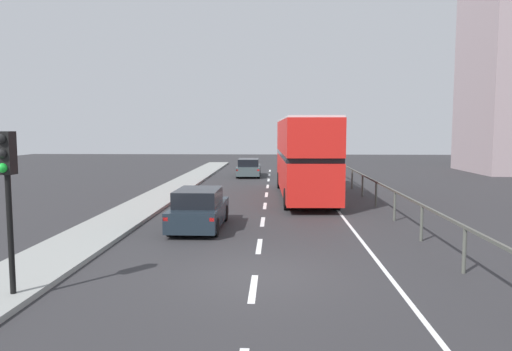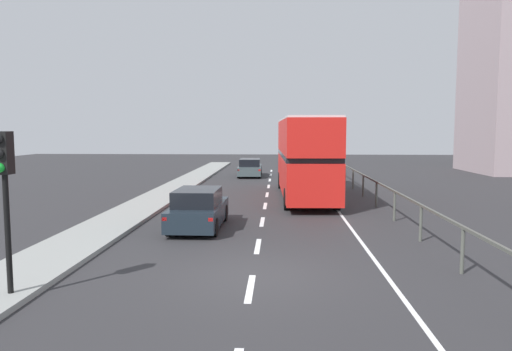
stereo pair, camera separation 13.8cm
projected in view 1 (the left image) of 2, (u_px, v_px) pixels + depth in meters
ground_plane at (255, 276)px, 11.93m from camera, size 74.08×120.00×0.10m
near_sidewalk_kerb at (34, 268)px, 12.15m from camera, size 2.17×80.00×0.14m
lane_paint_markings at (309, 213)px, 20.72m from camera, size 3.48×46.00×0.01m
bridge_side_railing at (385, 191)px, 20.56m from camera, size 0.10×42.00×1.23m
double_decker_bus_red at (304, 155)px, 25.24m from camera, size 2.84×11.17×4.27m
hatchback_car_near at (199, 209)px, 17.42m from camera, size 1.81×4.20×1.48m
traffic_signal_pole at (7, 173)px, 9.81m from camera, size 0.30×0.42×3.46m
sedan_car_ahead at (249, 168)px, 37.22m from camera, size 1.90×4.51×1.40m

